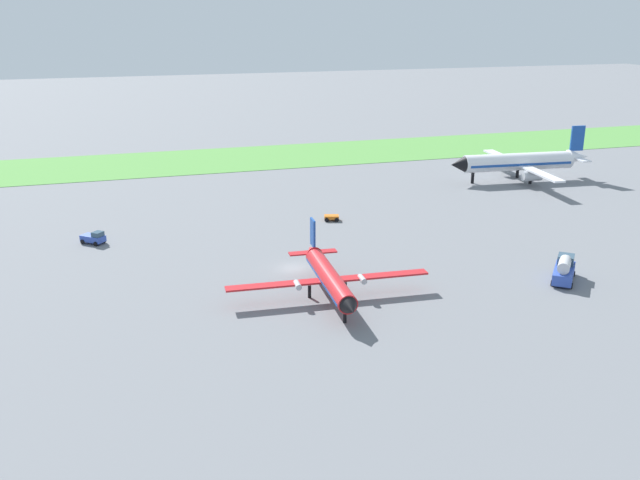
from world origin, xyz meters
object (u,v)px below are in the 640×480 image
airplane_foreground_turboprop (329,277)px  baggage_cart_by_runway (332,217)px  pushback_tug_midfield (94,238)px  fuel_truck_near_gate (564,269)px  airplane_parked_jet_far (521,162)px

airplane_foreground_turboprop → baggage_cart_by_runway: (10.35, 31.37, -2.19)m
pushback_tug_midfield → fuel_truck_near_gate: bearing=11.7°
fuel_truck_near_gate → pushback_tug_midfield: size_ratio=1.68×
fuel_truck_near_gate → airplane_foreground_turboprop: bearing=123.5°
pushback_tug_midfield → baggage_cart_by_runway: bearing=43.2°
airplane_parked_jet_far → baggage_cart_by_runway: 48.33m
fuel_truck_near_gate → pushback_tug_midfield: 67.43m
fuel_truck_near_gate → baggage_cart_by_runway: fuel_truck_near_gate is taller
fuel_truck_near_gate → baggage_cart_by_runway: (-20.59, 34.66, -1.01)m
fuel_truck_near_gate → pushback_tug_midfield: (-58.51, 33.52, -0.67)m
fuel_truck_near_gate → pushback_tug_midfield: bearing=99.7°
baggage_cart_by_runway → pushback_tug_midfield: bearing=-162.3°
fuel_truck_near_gate → baggage_cart_by_runway: bearing=70.3°
pushback_tug_midfield → baggage_cart_by_runway: pushback_tug_midfield is taller
airplane_foreground_turboprop → baggage_cart_by_runway: bearing=165.0°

